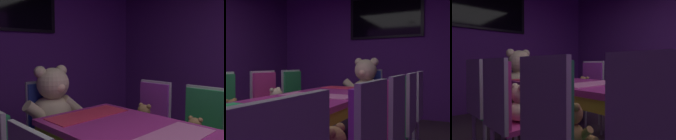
# 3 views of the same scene
# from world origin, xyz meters

# --- Properties ---
(wall_back) EXTENTS (5.20, 0.12, 2.80)m
(wall_back) POSITION_xyz_m (0.00, 3.20, 1.40)
(wall_back) COLOR #59267F
(wall_back) RESTS_ON ground_plane
(chair_right_3) EXTENTS (0.42, 0.41, 0.98)m
(chair_right_3) POSITION_xyz_m (0.85, 0.62, 0.60)
(chair_right_3) COLOR #268C4C
(chair_right_3) RESTS_ON ground_plane
(teddy_right_3) EXTENTS (0.21, 0.27, 0.26)m
(teddy_right_3) POSITION_xyz_m (0.71, 0.62, 0.57)
(teddy_right_3) COLOR #9E7247
(teddy_right_3) RESTS_ON chair_right_3
(chair_right_4) EXTENTS (0.42, 0.41, 0.98)m
(chair_right_4) POSITION_xyz_m (0.84, 1.22, 0.60)
(chair_right_4) COLOR purple
(chair_right_4) RESTS_ON ground_plane
(teddy_right_4) EXTENTS (0.24, 0.31, 0.29)m
(teddy_right_4) POSITION_xyz_m (0.70, 1.22, 0.58)
(teddy_right_4) COLOR #9E7247
(teddy_right_4) RESTS_ON chair_right_4
(throne_chair) EXTENTS (0.41, 0.42, 0.98)m
(throne_chair) POSITION_xyz_m (0.00, 2.10, 0.60)
(throne_chair) COLOR #2D47B2
(throne_chair) RESTS_ON ground_plane
(king_teddy_bear) EXTENTS (0.76, 0.59, 0.71)m
(king_teddy_bear) POSITION_xyz_m (0.00, 1.93, 0.76)
(king_teddy_bear) COLOR beige
(king_teddy_bear) RESTS_ON throne_chair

